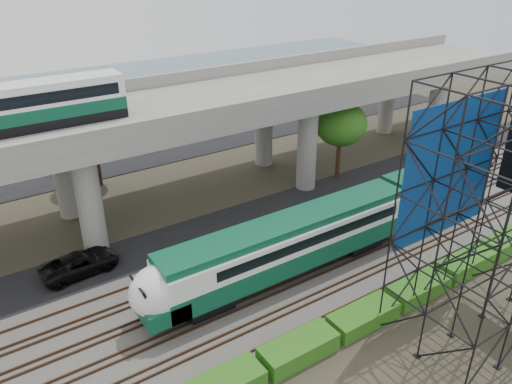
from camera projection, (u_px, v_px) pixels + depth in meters
ground at (306, 292)px, 33.23m from camera, size 140.00×140.00×0.00m
ballast_bed at (288, 276)px, 34.68m from camera, size 90.00×12.00×0.20m
service_road at (225, 226)px, 41.03m from camera, size 90.00×5.00×0.08m
parking_lot at (124, 141)px, 58.53m from camera, size 90.00×18.00×0.08m
harbor_water at (71, 98)px, 74.92m from camera, size 140.00×40.00×0.03m
rail_tracks at (288, 274)px, 34.60m from camera, size 90.00×9.52×0.16m
commuter_train at (314, 233)px, 34.54m from camera, size 29.30×3.06×4.30m
overpass at (180, 115)px, 41.06m from camera, size 80.00×12.00×12.40m
scaffold_tower at (493, 219)px, 27.00m from camera, size 9.36×6.36×15.00m
hedge_strip at (363, 316)px, 30.28m from camera, size 34.60×1.80×1.20m
trees at (139, 153)px, 40.46m from camera, size 40.94×16.94×7.69m
suv at (80, 263)px, 34.81m from camera, size 5.61×2.93×1.51m
parked_cars at (127, 136)px, 58.16m from camera, size 38.24×9.91×1.31m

